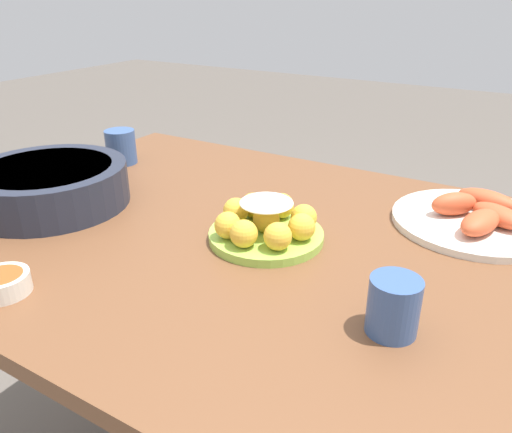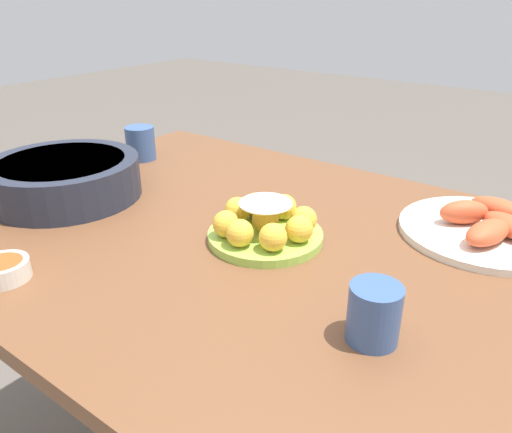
{
  "view_description": "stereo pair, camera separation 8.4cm",
  "coord_description": "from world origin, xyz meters",
  "px_view_note": "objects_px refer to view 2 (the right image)",
  "views": [
    {
      "loc": [
        -0.45,
        0.72,
        1.17
      ],
      "look_at": [
        -0.02,
        0.0,
        0.78
      ],
      "focal_mm": 35.0,
      "sensor_mm": 36.0,
      "label": 1
    },
    {
      "loc": [
        -0.52,
        0.67,
        1.17
      ],
      "look_at": [
        -0.02,
        0.0,
        0.78
      ],
      "focal_mm": 35.0,
      "sensor_mm": 36.0,
      "label": 2
    }
  ],
  "objects_px": {
    "serving_bowl": "(64,177)",
    "cup_far": "(374,314)",
    "cake_plate": "(265,225)",
    "sauce_bowl": "(3,270)",
    "seafood_platter": "(487,227)",
    "cup_near": "(141,143)",
    "dining_table": "(247,277)"
  },
  "relations": [
    {
      "from": "dining_table",
      "to": "cup_near",
      "type": "height_order",
      "value": "cup_near"
    },
    {
      "from": "sauce_bowl",
      "to": "cup_near",
      "type": "xyz_separation_m",
      "value": [
        0.29,
        -0.54,
        0.03
      ]
    },
    {
      "from": "serving_bowl",
      "to": "sauce_bowl",
      "type": "bearing_deg",
      "value": 129.72
    },
    {
      "from": "sauce_bowl",
      "to": "seafood_platter",
      "type": "bearing_deg",
      "value": -133.03
    },
    {
      "from": "cake_plate",
      "to": "cup_near",
      "type": "height_order",
      "value": "cup_near"
    },
    {
      "from": "cup_far",
      "to": "dining_table",
      "type": "bearing_deg",
      "value": -25.17
    },
    {
      "from": "sauce_bowl",
      "to": "cup_far",
      "type": "relative_size",
      "value": 1.0
    },
    {
      "from": "dining_table",
      "to": "cup_far",
      "type": "xyz_separation_m",
      "value": [
        -0.33,
        0.15,
        0.14
      ]
    },
    {
      "from": "dining_table",
      "to": "seafood_platter",
      "type": "bearing_deg",
      "value": -145.23
    },
    {
      "from": "cake_plate",
      "to": "cup_far",
      "type": "height_order",
      "value": "same"
    },
    {
      "from": "cup_near",
      "to": "dining_table",
      "type": "bearing_deg",
      "value": 160.03
    },
    {
      "from": "dining_table",
      "to": "cup_near",
      "type": "distance_m",
      "value": 0.55
    },
    {
      "from": "seafood_platter",
      "to": "cake_plate",
      "type": "bearing_deg",
      "value": 39.0
    },
    {
      "from": "cup_far",
      "to": "cup_near",
      "type": "bearing_deg",
      "value": -22.07
    },
    {
      "from": "cup_near",
      "to": "cup_far",
      "type": "relative_size",
      "value": 1.08
    },
    {
      "from": "cup_near",
      "to": "seafood_platter",
      "type": "bearing_deg",
      "value": -175.08
    },
    {
      "from": "seafood_platter",
      "to": "cup_near",
      "type": "distance_m",
      "value": 0.87
    },
    {
      "from": "sauce_bowl",
      "to": "cup_far",
      "type": "height_order",
      "value": "cup_far"
    },
    {
      "from": "sauce_bowl",
      "to": "seafood_platter",
      "type": "xyz_separation_m",
      "value": [
        -0.58,
        -0.62,
        0.0
      ]
    },
    {
      "from": "serving_bowl",
      "to": "cup_near",
      "type": "height_order",
      "value": "cup_near"
    },
    {
      "from": "serving_bowl",
      "to": "cup_near",
      "type": "xyz_separation_m",
      "value": [
        0.07,
        -0.28,
        -0.0
      ]
    },
    {
      "from": "seafood_platter",
      "to": "cup_far",
      "type": "relative_size",
      "value": 3.83
    },
    {
      "from": "serving_bowl",
      "to": "cup_far",
      "type": "height_order",
      "value": "serving_bowl"
    },
    {
      "from": "cake_plate",
      "to": "sauce_bowl",
      "type": "height_order",
      "value": "cake_plate"
    },
    {
      "from": "cake_plate",
      "to": "cup_near",
      "type": "bearing_deg",
      "value": -18.87
    },
    {
      "from": "cake_plate",
      "to": "serving_bowl",
      "type": "xyz_separation_m",
      "value": [
        0.47,
        0.09,
        0.01
      ]
    },
    {
      "from": "cup_near",
      "to": "cup_far",
      "type": "bearing_deg",
      "value": 157.93
    },
    {
      "from": "serving_bowl",
      "to": "seafood_platter",
      "type": "xyz_separation_m",
      "value": [
        -0.8,
        -0.35,
        -0.03
      ]
    },
    {
      "from": "dining_table",
      "to": "sauce_bowl",
      "type": "relative_size",
      "value": 15.43
    },
    {
      "from": "serving_bowl",
      "to": "seafood_platter",
      "type": "bearing_deg",
      "value": -156.03
    },
    {
      "from": "cup_near",
      "to": "sauce_bowl",
      "type": "bearing_deg",
      "value": 117.96
    },
    {
      "from": "cup_far",
      "to": "seafood_platter",
      "type": "bearing_deg",
      "value": -95.97
    }
  ]
}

